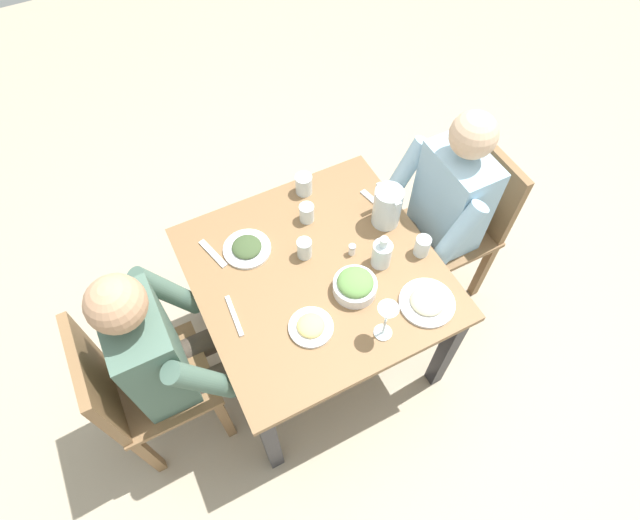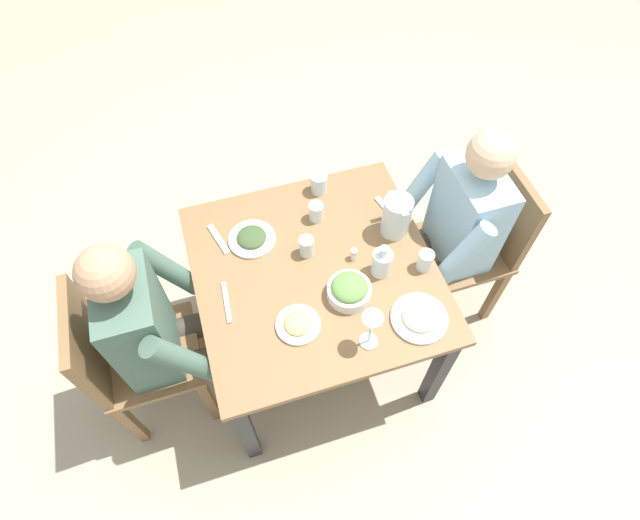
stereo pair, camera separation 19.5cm
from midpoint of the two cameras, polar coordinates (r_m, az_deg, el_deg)
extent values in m
plane|color=tan|center=(2.70, 1.64, -9.30)|extent=(8.00, 8.00, 0.00)
cube|color=olive|center=(2.09, 2.10, -1.55)|extent=(0.97, 0.97, 0.03)
cube|color=#232328|center=(2.36, 15.43, -11.88)|extent=(0.06, 0.06, 0.68)
cube|color=#232328|center=(2.71, 7.62, 4.20)|extent=(0.06, 0.06, 0.68)
cube|color=#232328|center=(2.21, -5.63, -18.47)|extent=(0.06, 0.06, 0.68)
cube|color=#232328|center=(2.58, -10.32, -0.34)|extent=(0.06, 0.06, 0.68)
cube|color=olive|center=(2.75, 20.80, -3.76)|extent=(0.04, 0.04, 0.45)
cube|color=olive|center=(2.88, 17.65, 1.79)|extent=(0.04, 0.04, 0.45)
cube|color=olive|center=(2.61, 14.52, -5.84)|extent=(0.04, 0.04, 0.45)
cube|color=olive|center=(2.74, 11.53, 0.12)|extent=(0.04, 0.04, 0.45)
cube|color=olive|center=(2.55, 17.41, 0.98)|extent=(0.40, 0.40, 0.03)
cube|color=olive|center=(2.47, 22.33, 4.91)|extent=(0.38, 0.04, 0.42)
cube|color=olive|center=(2.57, -18.97, -9.91)|extent=(0.04, 0.04, 0.45)
cube|color=olive|center=(2.44, -18.04, -17.02)|extent=(0.04, 0.04, 0.45)
cube|color=olive|center=(2.52, -11.50, -8.14)|extent=(0.04, 0.04, 0.45)
cube|color=olive|center=(2.39, -9.91, -15.25)|extent=(0.04, 0.04, 0.45)
cube|color=olive|center=(2.26, -15.95, -10.32)|extent=(0.40, 0.40, 0.03)
cube|color=olive|center=(2.10, -22.17, -8.95)|extent=(0.38, 0.04, 0.42)
cube|color=#9EC6E0|center=(2.33, 18.39, 4.45)|extent=(0.32, 0.20, 0.50)
sphere|color=#DBB28E|center=(2.07, 21.14, 10.71)|extent=(0.19, 0.19, 0.19)
cylinder|color=#473D33|center=(2.43, 13.72, -2.08)|extent=(0.11, 0.38, 0.11)
cylinder|color=#473D33|center=(2.55, 8.98, -5.64)|extent=(0.10, 0.10, 0.48)
cylinder|color=#9EC6E0|center=(2.16, 17.77, 0.01)|extent=(0.08, 0.23, 0.37)
cylinder|color=#473D33|center=(2.51, 12.12, 1.07)|extent=(0.11, 0.38, 0.11)
cylinder|color=#473D33|center=(2.62, 7.57, -2.51)|extent=(0.10, 0.10, 0.48)
cylinder|color=#9EC6E0|center=(2.35, 13.40, 7.80)|extent=(0.08, 0.23, 0.37)
cube|color=#4C6B5B|center=(2.02, -16.85, -7.16)|extent=(0.32, 0.20, 0.50)
sphere|color=tan|center=(1.71, -19.84, -1.61)|extent=(0.19, 0.19, 0.19)
cylinder|color=#473D33|center=(2.29, -10.80, -7.31)|extent=(0.11, 0.38, 0.11)
cylinder|color=#473D33|center=(2.47, -5.72, -8.34)|extent=(0.10, 0.10, 0.48)
cylinder|color=#4C6B5B|center=(2.09, -14.05, -1.21)|extent=(0.08, 0.23, 0.37)
cylinder|color=#473D33|center=(2.21, -9.93, -11.11)|extent=(0.11, 0.38, 0.11)
cylinder|color=#473D33|center=(2.40, -4.71, -11.86)|extent=(0.10, 0.10, 0.48)
cylinder|color=#4C6B5B|center=(1.89, -12.06, -11.05)|extent=(0.08, 0.23, 0.37)
cylinder|color=silver|center=(2.16, 11.05, 4.61)|extent=(0.12, 0.12, 0.19)
cube|color=silver|center=(2.19, 10.32, 6.24)|extent=(0.02, 0.02, 0.11)
cube|color=silver|center=(2.07, 12.02, 4.89)|extent=(0.04, 0.03, 0.02)
cylinder|color=white|center=(2.01, 6.04, -3.72)|extent=(0.17, 0.17, 0.05)
ellipsoid|color=#608E47|center=(1.98, 6.13, -3.21)|extent=(0.14, 0.14, 0.06)
cylinder|color=white|center=(2.17, -5.05, 2.15)|extent=(0.20, 0.20, 0.01)
ellipsoid|color=#3D512D|center=(2.15, -5.08, 2.39)|extent=(0.12, 0.12, 0.04)
cylinder|color=white|center=(1.95, 0.42, -7.44)|extent=(0.17, 0.17, 0.01)
ellipsoid|color=#E0C670|center=(1.94, 0.42, -7.24)|extent=(0.11, 0.11, 0.04)
cylinder|color=white|center=(2.02, 13.71, -6.53)|extent=(0.22, 0.22, 0.01)
ellipsoid|color=#B7AD89|center=(2.01, 13.78, -6.35)|extent=(0.14, 0.14, 0.03)
cylinder|color=silver|center=(2.30, 2.32, 8.37)|extent=(0.08, 0.08, 0.09)
cylinder|color=silver|center=(2.20, 2.10, 5.21)|extent=(0.06, 0.06, 0.09)
cylinder|color=silver|center=(2.11, 14.21, -0.26)|extent=(0.06, 0.06, 0.09)
cylinder|color=silver|center=(2.09, 1.15, 1.34)|extent=(0.06, 0.06, 0.09)
cylinder|color=silver|center=(1.95, 8.29, -9.14)|extent=(0.07, 0.07, 0.01)
cylinder|color=silver|center=(1.90, 8.49, -8.48)|extent=(0.01, 0.01, 0.10)
cone|color=silver|center=(1.81, 8.86, -7.21)|extent=(0.08, 0.08, 0.09)
cylinder|color=silver|center=(2.05, 9.58, -0.53)|extent=(0.08, 0.08, 0.12)
cylinder|color=white|center=(2.07, 9.49, -0.89)|extent=(0.07, 0.07, 0.07)
cylinder|color=silver|center=(1.99, 9.91, 0.76)|extent=(0.03, 0.03, 0.04)
cylinder|color=white|center=(2.11, 6.43, 0.37)|extent=(0.03, 0.03, 0.04)
cylinder|color=#B2B2B7|center=(2.08, 6.50, 0.78)|extent=(0.03, 0.03, 0.01)
cube|color=silver|center=(2.19, -8.75, 2.16)|extent=(0.17, 0.07, 0.01)
cube|color=silver|center=(2.02, -7.65, -4.86)|extent=(0.19, 0.03, 0.01)
cube|color=silver|center=(2.29, 9.95, 5.32)|extent=(0.17, 0.06, 0.01)
camera|label=1|loc=(0.10, -87.31, 4.07)|focal=28.79mm
camera|label=2|loc=(0.10, 92.69, -4.07)|focal=28.79mm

